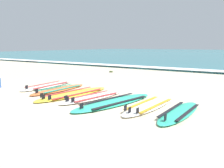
{
  "coord_description": "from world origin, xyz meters",
  "views": [
    {
      "loc": [
        3.56,
        -4.42,
        1.36
      ],
      "look_at": [
        0.13,
        0.93,
        0.25
      ],
      "focal_mm": 35.62,
      "sensor_mm": 36.0,
      "label": 1
    }
  ],
  "objects_px": {
    "surfboard_0": "(48,86)",
    "surfboard_2": "(74,94)",
    "surfboard_4": "(115,102)",
    "surfboard_6": "(179,112)",
    "surfboard_1": "(59,89)",
    "surfboard_3": "(93,97)",
    "surfboard_5": "(149,106)"
  },
  "relations": [
    {
      "from": "surfboard_0",
      "to": "surfboard_2",
      "type": "distance_m",
      "value": 1.66
    },
    {
      "from": "surfboard_4",
      "to": "surfboard_6",
      "type": "distance_m",
      "value": 1.53
    },
    {
      "from": "surfboard_1",
      "to": "surfboard_3",
      "type": "bearing_deg",
      "value": -10.54
    },
    {
      "from": "surfboard_4",
      "to": "surfboard_2",
      "type": "bearing_deg",
      "value": 173.79
    },
    {
      "from": "surfboard_5",
      "to": "surfboard_6",
      "type": "xyz_separation_m",
      "value": [
        0.71,
        -0.13,
        -0.0
      ]
    },
    {
      "from": "surfboard_5",
      "to": "surfboard_6",
      "type": "bearing_deg",
      "value": -10.63
    },
    {
      "from": "surfboard_0",
      "to": "surfboard_3",
      "type": "bearing_deg",
      "value": -12.83
    },
    {
      "from": "surfboard_2",
      "to": "surfboard_4",
      "type": "relative_size",
      "value": 0.99
    },
    {
      "from": "surfboard_2",
      "to": "surfboard_1",
      "type": "bearing_deg",
      "value": 163.85
    },
    {
      "from": "surfboard_0",
      "to": "surfboard_5",
      "type": "xyz_separation_m",
      "value": [
        3.84,
        -0.49,
        0.0
      ]
    },
    {
      "from": "surfboard_0",
      "to": "surfboard_5",
      "type": "distance_m",
      "value": 3.87
    },
    {
      "from": "surfboard_0",
      "to": "surfboard_1",
      "type": "height_order",
      "value": "same"
    },
    {
      "from": "surfboard_1",
      "to": "surfboard_4",
      "type": "distance_m",
      "value": 2.28
    },
    {
      "from": "surfboard_1",
      "to": "surfboard_6",
      "type": "xyz_separation_m",
      "value": [
        3.78,
        -0.38,
        0.0
      ]
    },
    {
      "from": "surfboard_6",
      "to": "surfboard_2",
      "type": "bearing_deg",
      "value": 177.13
    },
    {
      "from": "surfboard_2",
      "to": "surfboard_3",
      "type": "xyz_separation_m",
      "value": [
        0.7,
        -0.05,
        0.0
      ]
    },
    {
      "from": "surfboard_0",
      "to": "surfboard_2",
      "type": "xyz_separation_m",
      "value": [
        1.59,
        -0.47,
        0.0
      ]
    },
    {
      "from": "surfboard_1",
      "to": "surfboard_6",
      "type": "height_order",
      "value": "same"
    },
    {
      "from": "surfboard_4",
      "to": "surfboard_3",
      "type": "bearing_deg",
      "value": 171.51
    },
    {
      "from": "surfboard_2",
      "to": "surfboard_4",
      "type": "height_order",
      "value": "same"
    },
    {
      "from": "surfboard_4",
      "to": "surfboard_6",
      "type": "relative_size",
      "value": 1.33
    },
    {
      "from": "surfboard_0",
      "to": "surfboard_4",
      "type": "xyz_separation_m",
      "value": [
        3.02,
        -0.63,
        -0.0
      ]
    },
    {
      "from": "surfboard_1",
      "to": "surfboard_4",
      "type": "bearing_deg",
      "value": -9.87
    },
    {
      "from": "surfboard_4",
      "to": "surfboard_5",
      "type": "height_order",
      "value": "same"
    },
    {
      "from": "surfboard_1",
      "to": "surfboard_6",
      "type": "bearing_deg",
      "value": -5.79
    },
    {
      "from": "surfboard_5",
      "to": "surfboard_6",
      "type": "relative_size",
      "value": 1.08
    },
    {
      "from": "surfboard_6",
      "to": "surfboard_1",
      "type": "bearing_deg",
      "value": 174.21
    },
    {
      "from": "surfboard_1",
      "to": "surfboard_4",
      "type": "height_order",
      "value": "same"
    },
    {
      "from": "surfboard_2",
      "to": "surfboard_3",
      "type": "relative_size",
      "value": 1.21
    },
    {
      "from": "surfboard_4",
      "to": "surfboard_5",
      "type": "relative_size",
      "value": 1.22
    },
    {
      "from": "surfboard_0",
      "to": "surfboard_3",
      "type": "xyz_separation_m",
      "value": [
        2.29,
        -0.52,
        0.0
      ]
    },
    {
      "from": "surfboard_1",
      "to": "surfboard_6",
      "type": "relative_size",
      "value": 1.1
    }
  ]
}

